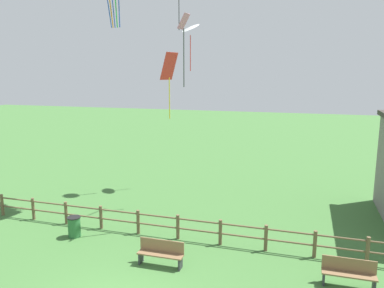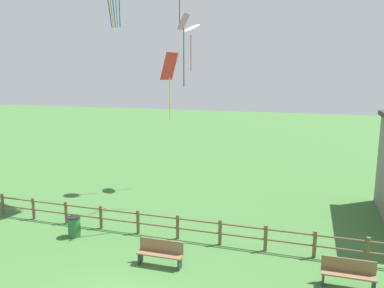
{
  "view_description": "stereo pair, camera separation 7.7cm",
  "coord_description": "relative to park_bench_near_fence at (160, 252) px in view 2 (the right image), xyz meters",
  "views": [
    {
      "loc": [
        4.88,
        -8.25,
        6.79
      ],
      "look_at": [
        0.0,
        7.58,
        3.68
      ],
      "focal_mm": 35.0,
      "sensor_mm": 36.0,
      "label": 1
    },
    {
      "loc": [
        4.95,
        -8.23,
        6.79
      ],
      "look_at": [
        0.0,
        7.58,
        3.68
      ],
      "focal_mm": 35.0,
      "sensor_mm": 36.0,
      "label": 2
    }
  ],
  "objects": [
    {
      "name": "kite_red_diamond",
      "position": [
        -1.93,
        6.18,
        6.43
      ],
      "size": [
        0.68,
        1.08,
        3.29
      ],
      "color": "red"
    },
    {
      "name": "wooden_fence",
      "position": [
        -0.14,
        2.24,
        0.1
      ],
      "size": [
        21.86,
        0.14,
        1.05
      ],
      "color": "brown",
      "rests_on": "ground_plane"
    },
    {
      "name": "park_bench_by_building",
      "position": [
        6.31,
        0.51,
        0.0
      ],
      "size": [
        1.67,
        0.41,
        0.93
      ],
      "color": "brown",
      "rests_on": "ground_plane"
    },
    {
      "name": "park_bench_near_fence",
      "position": [
        0.0,
        0.0,
        0.0
      ],
      "size": [
        1.68,
        0.42,
        0.93
      ],
      "color": "brown",
      "rests_on": "ground_plane"
    },
    {
      "name": "trash_bin",
      "position": [
        -4.41,
        1.17,
        -0.06
      ],
      "size": [
        0.56,
        0.56,
        0.87
      ],
      "color": "#2D6B38",
      "rests_on": "ground_plane"
    },
    {
      "name": "kite_white_delta",
      "position": [
        -2.07,
        10.18,
        8.91
      ],
      "size": [
        1.51,
        1.5,
        2.81
      ],
      "color": "white"
    },
    {
      "name": "kite_pink_diamond",
      "position": [
        -0.39,
        3.89,
        7.77
      ],
      "size": [
        0.45,
        0.56,
        3.03
      ],
      "color": "pink"
    }
  ]
}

